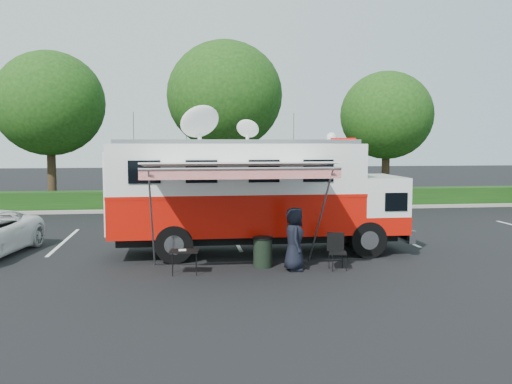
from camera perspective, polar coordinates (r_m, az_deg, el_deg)
ground_plane at (r=18.12m, az=0.21°, el=-6.14°), size 120.00×120.00×0.00m
back_border at (r=30.75m, az=-0.97°, el=7.86°), size 60.00×6.14×8.87m
stall_lines at (r=20.99m, az=-2.27°, el=-4.57°), size 24.12×5.50×0.01m
command_truck at (r=17.84m, az=-0.04°, el=-0.16°), size 9.22×2.54×4.43m
awning at (r=15.06m, az=-1.83°, el=2.50°), size 5.03×2.60×3.04m
person at (r=15.81m, az=3.83°, el=-7.82°), size 0.63×0.90×1.74m
folding_table at (r=15.31m, az=-7.19°, el=-5.98°), size 0.82×0.63×0.65m
folding_chair at (r=15.98m, az=8.06°, el=-5.54°), size 0.57×0.60×1.00m
trash_bin at (r=16.09m, az=0.68°, el=-6.01°), size 0.57×0.57×0.85m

